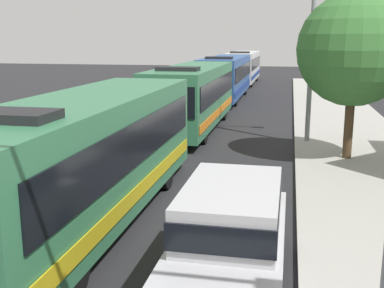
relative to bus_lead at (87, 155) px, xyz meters
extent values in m
cube|color=#33724C|center=(0.00, 0.02, 0.01)|extent=(2.50, 10.71, 2.70)
cube|color=black|center=(1.27, 0.02, 0.36)|extent=(0.04, 9.85, 1.00)
cube|color=black|center=(-1.27, 0.02, 0.36)|extent=(0.04, 9.85, 1.00)
cube|color=gold|center=(1.28, 0.02, -0.79)|extent=(0.03, 10.17, 0.36)
cube|color=black|center=(0.00, -3.19, 1.44)|extent=(1.75, 0.90, 0.16)
cylinder|color=black|center=(1.10, -3.30, -1.19)|extent=(0.28, 1.00, 1.00)
cylinder|color=black|center=(1.10, 2.97, -1.19)|extent=(0.28, 1.00, 1.00)
cylinder|color=black|center=(-1.10, 2.97, -1.19)|extent=(0.28, 1.00, 1.00)
cube|color=#33724C|center=(0.00, 12.52, 0.01)|extent=(2.50, 10.60, 2.70)
cube|color=black|center=(1.27, 12.52, 0.36)|extent=(0.04, 9.75, 1.00)
cube|color=black|center=(-1.27, 12.52, 0.36)|extent=(0.04, 9.75, 1.00)
cube|color=black|center=(0.00, 7.20, 0.31)|extent=(2.30, 0.04, 1.20)
cube|color=orange|center=(1.28, 12.52, -0.79)|extent=(0.03, 10.07, 0.36)
cube|color=black|center=(0.00, 9.34, 1.44)|extent=(1.75, 0.90, 0.16)
cylinder|color=black|center=(1.10, 9.23, -1.19)|extent=(0.28, 1.00, 1.00)
cylinder|color=black|center=(-1.10, 9.23, -1.19)|extent=(0.28, 1.00, 1.00)
cylinder|color=black|center=(1.10, 15.43, -1.19)|extent=(0.28, 1.00, 1.00)
cylinder|color=black|center=(-1.10, 15.43, -1.19)|extent=(0.28, 1.00, 1.00)
cube|color=#284C8C|center=(0.00, 24.46, 0.01)|extent=(2.50, 11.29, 2.70)
cube|color=black|center=(1.27, 24.46, 0.36)|extent=(0.04, 10.38, 1.00)
cube|color=black|center=(-1.27, 24.46, 0.36)|extent=(0.04, 10.38, 1.00)
cube|color=black|center=(0.00, 18.80, 0.31)|extent=(2.30, 0.04, 1.20)
cube|color=navy|center=(1.28, 24.46, -0.79)|extent=(0.03, 10.72, 0.36)
cube|color=black|center=(0.00, 21.08, 1.44)|extent=(1.75, 0.90, 0.16)
cylinder|color=black|center=(1.10, 20.96, -1.19)|extent=(0.28, 1.00, 1.00)
cylinder|color=black|center=(-1.10, 20.96, -1.19)|extent=(0.28, 1.00, 1.00)
cylinder|color=black|center=(1.10, 27.57, -1.19)|extent=(0.28, 1.00, 1.00)
cylinder|color=black|center=(-1.10, 27.57, -1.19)|extent=(0.28, 1.00, 1.00)
cube|color=silver|center=(0.00, 37.42, 0.01)|extent=(2.50, 11.49, 2.70)
cube|color=black|center=(1.27, 37.42, 0.36)|extent=(0.04, 10.57, 1.00)
cube|color=black|center=(-1.27, 37.42, 0.36)|extent=(0.04, 10.57, 1.00)
cube|color=black|center=(0.00, 31.65, 0.31)|extent=(2.30, 0.04, 1.20)
cube|color=navy|center=(1.28, 37.42, -0.79)|extent=(0.03, 10.92, 0.36)
cube|color=black|center=(0.00, 33.97, 1.44)|extent=(1.75, 0.90, 0.16)
cylinder|color=black|center=(1.10, 33.86, -1.19)|extent=(0.28, 1.00, 1.00)
cylinder|color=black|center=(-1.10, 33.86, -1.19)|extent=(0.28, 1.00, 1.00)
cylinder|color=black|center=(1.10, 40.58, -1.19)|extent=(0.28, 1.00, 1.00)
cylinder|color=black|center=(-1.10, 40.58, -1.19)|extent=(0.28, 1.00, 1.00)
cube|color=#B7B7BC|center=(3.70, -2.50, -0.99)|extent=(1.84, 4.86, 0.80)
cube|color=#B7B7BC|center=(3.70, -2.35, -0.19)|extent=(1.62, 2.82, 0.80)
cube|color=black|center=(3.70, -2.35, -0.19)|extent=(1.66, 2.91, 0.44)
cylinder|color=black|center=(2.88, -1.00, -1.34)|extent=(0.22, 0.70, 0.70)
cylinder|color=black|center=(4.52, -1.00, -1.34)|extent=(0.22, 0.70, 0.70)
cylinder|color=gray|center=(5.40, 10.08, 2.68)|extent=(0.20, 0.20, 8.44)
cylinder|color=#4C3823|center=(6.72, 7.35, -0.40)|extent=(0.32, 0.32, 2.28)
sphere|color=#387033|center=(6.72, 7.35, 2.30)|extent=(3.92, 3.92, 3.92)
camera|label=1|loc=(4.60, -10.15, 2.67)|focal=44.58mm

